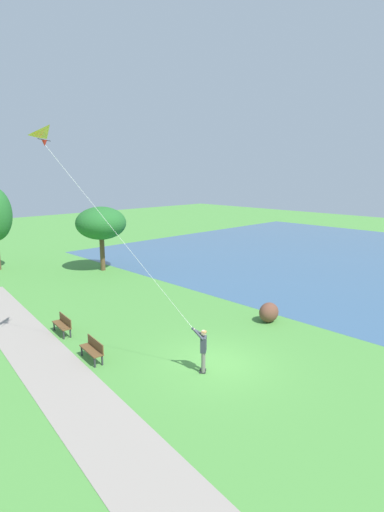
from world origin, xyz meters
The scene contains 9 objects.
ground_plane centered at (0.00, 0.00, 0.00)m, with size 120.00×120.00×0.00m, color #4C8E3D.
lake_water centered at (24.64, 4.00, 0.00)m, with size 36.00×44.00×0.01m, color #385B7F.
walkway_path centered at (-5.29, 2.00, 0.01)m, with size 2.40×32.00×0.02m, color gray.
person_kite_flyer centered at (-0.84, -0.11, 1.05)m, with size 0.57×0.61×1.83m.
flying_kite centered at (-4.35, 4.25, 8.88)m, with size 3.91×4.70×7.54m.
park_bench_near_walkway centered at (-3.39, 3.78, 0.51)m, with size 0.62×1.54×0.88m.
park_bench_far_walkway centered at (-2.96, 7.25, 0.51)m, with size 0.62×1.54×0.88m.
tree_lakeside_near centered at (5.38, 17.08, 3.75)m, with size 3.90×3.89×5.05m.
lakeside_shrub centered at (5.46, 1.24, 0.52)m, with size 1.14×0.92×1.03m, color brown.
Camera 1 is at (-11.26, -10.23, 7.68)m, focal length 28.25 mm.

